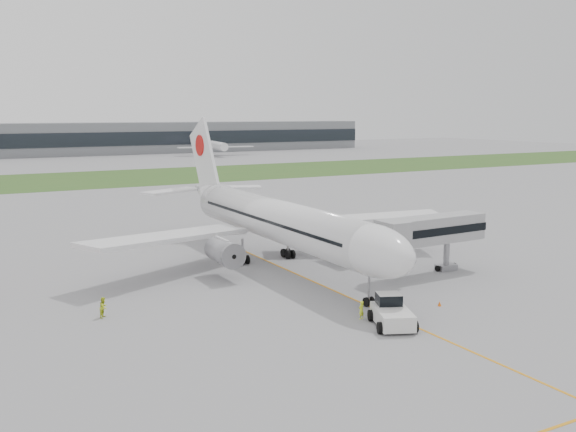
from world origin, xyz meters
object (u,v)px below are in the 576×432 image
airliner (273,219)px  pushback_tug (391,312)px  ground_crew_near (361,310)px  jet_bridge (426,231)px

airliner → pushback_tug: airliner is taller
pushback_tug → ground_crew_near: (-1.31, 2.67, -0.35)m
pushback_tug → jet_bridge: 18.95m
ground_crew_near → airliner: bearing=-115.8°
airliner → ground_crew_near: (-2.89, -22.72, -4.82)m
pushback_tug → jet_bridge: size_ratio=0.38×
airliner → jet_bridge: (12.54, -13.38, -0.52)m
jet_bridge → pushback_tug: bearing=-141.7°
pushback_tug → ground_crew_near: 3.00m
pushback_tug → ground_crew_near: bearing=138.8°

